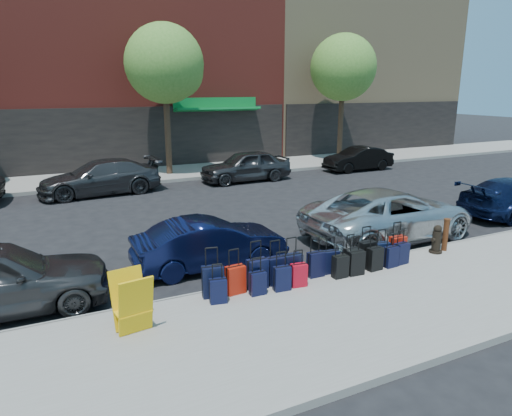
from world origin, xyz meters
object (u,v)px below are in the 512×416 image
fire_hydrant (437,240)px  car_near_2 (390,214)px  suitcase_front_5 (316,264)px  car_far_1 (100,177)px  car_near_1 (210,244)px  car_far_3 (358,159)px  car_far_2 (246,166)px  bollard (446,234)px  display_rack (132,303)px  tree_right (345,69)px  tree_center (167,66)px

fire_hydrant → car_near_2: bearing=81.6°
suitcase_front_5 → car_far_1: size_ratio=0.19×
car_near_1 → car_far_3: car_far_3 is taller
fire_hydrant → car_far_2: car_far_2 is taller
car_near_2 → car_far_2: size_ratio=1.24×
bollard → display_rack: bearing=-175.8°
fire_hydrant → car_near_1: bearing=151.8°
bollard → car_near_2: (-0.35, 1.80, 0.15)m
display_rack → suitcase_front_5: bearing=0.2°
car_near_1 → car_far_3: 15.43m
tree_right → display_rack: size_ratio=6.62×
tree_center → suitcase_front_5: (-0.58, -14.32, -4.97)m
suitcase_front_5 → display_rack: size_ratio=0.86×
tree_center → display_rack: bearing=-108.1°
tree_center → car_far_1: 6.63m
display_rack → car_far_3: car_far_3 is taller
car_far_1 → suitcase_front_5: bearing=11.5°
suitcase_front_5 → bollard: (4.10, -0.03, 0.16)m
suitcase_front_5 → car_near_2: (3.74, 1.77, 0.31)m
car_near_1 → car_far_2: car_far_2 is taller
tree_center → car_near_1: (-2.47, -12.39, -4.78)m
suitcase_front_5 → bollard: suitcase_front_5 is taller
suitcase_front_5 → fire_hydrant: size_ratio=1.24×
tree_right → car_far_3: (-0.89, -2.79, -4.77)m
display_rack → car_near_2: car_near_2 is taller
tree_center → car_near_1: 13.51m
tree_center → bollard: (3.52, -14.35, -4.80)m
bollard → car_far_3: 13.07m
fire_hydrant → car_far_1: 13.65m
car_near_2 → car_far_3: car_near_2 is taller
car_far_1 → tree_right: bearing=96.3°
fire_hydrant → car_near_2: (-0.02, 1.82, 0.26)m
car_far_2 → bollard: bearing=2.1°
car_far_1 → car_near_2: bearing=31.2°
tree_right → car_near_1: tree_right is taller
display_rack → car_near_2: size_ratio=0.20×
suitcase_front_5 → display_rack: 4.37m
car_near_2 → car_far_3: bearing=-36.5°
suitcase_front_5 → car_far_2: (3.45, 11.55, 0.30)m
bollard → car_near_1: size_ratio=0.23×
car_far_2 → car_far_3: (6.74, -0.01, -0.11)m
tree_center → car_far_1: (-3.86, -2.68, -4.69)m
tree_right → car_near_2: (-7.33, -12.55, -4.65)m
suitcase_front_5 → car_far_2: car_far_2 is taller
car_far_3 → suitcase_front_5: bearing=-42.0°
suitcase_front_5 → car_far_3: (10.18, 11.54, 0.19)m
car_far_1 → car_far_3: bearing=85.3°
tree_center → fire_hydrant: bearing=-77.5°
tree_right → car_near_2: bearing=-120.3°
bollard → suitcase_front_5: bearing=179.6°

